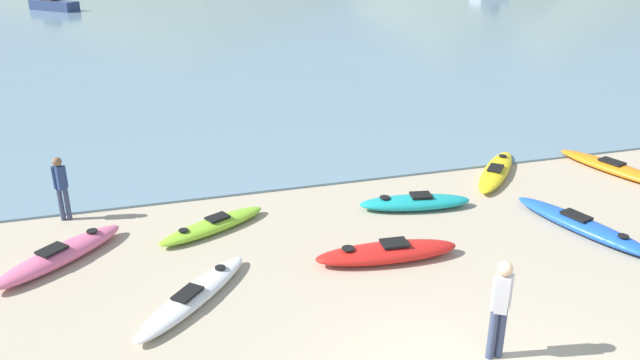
{
  "coord_description": "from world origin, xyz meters",
  "views": [
    {
      "loc": [
        -4.11,
        -5.8,
        6.46
      ],
      "look_at": [
        -0.12,
        7.89,
        0.5
      ],
      "focal_mm": 35.0,
      "sensor_mm": 36.0,
      "label": 1
    }
  ],
  "objects_px": {
    "kayak_on_sand_3": "(496,171)",
    "moored_boat_1": "(54,5)",
    "kayak_on_sand_4": "(582,225)",
    "kayak_on_sand_6": "(617,169)",
    "kayak_on_sand_5": "(213,225)",
    "person_near_waterline": "(61,185)",
    "kayak_on_sand_7": "(193,296)",
    "person_near_foreground": "(500,304)",
    "kayak_on_sand_2": "(387,252)",
    "kayak_on_sand_1": "(60,255)",
    "kayak_on_sand_0": "(415,202)"
  },
  "relations": [
    {
      "from": "kayak_on_sand_6",
      "to": "kayak_on_sand_1",
      "type": "bearing_deg",
      "value": -176.49
    },
    {
      "from": "kayak_on_sand_3",
      "to": "moored_boat_1",
      "type": "relative_size",
      "value": 0.75
    },
    {
      "from": "kayak_on_sand_4",
      "to": "person_near_waterline",
      "type": "height_order",
      "value": "person_near_waterline"
    },
    {
      "from": "kayak_on_sand_0",
      "to": "person_near_waterline",
      "type": "xyz_separation_m",
      "value": [
        -8.05,
        1.72,
        0.72
      ]
    },
    {
      "from": "kayak_on_sand_0",
      "to": "kayak_on_sand_4",
      "type": "height_order",
      "value": "kayak_on_sand_0"
    },
    {
      "from": "kayak_on_sand_7",
      "to": "kayak_on_sand_6",
      "type": "bearing_deg",
      "value": 14.57
    },
    {
      "from": "kayak_on_sand_5",
      "to": "kayak_on_sand_6",
      "type": "xyz_separation_m",
      "value": [
        11.11,
        0.33,
        0.0
      ]
    },
    {
      "from": "kayak_on_sand_4",
      "to": "kayak_on_sand_7",
      "type": "xyz_separation_m",
      "value": [
        -8.63,
        -0.4,
        -0.02
      ]
    },
    {
      "from": "kayak_on_sand_6",
      "to": "kayak_on_sand_7",
      "type": "bearing_deg",
      "value": -165.43
    },
    {
      "from": "kayak_on_sand_2",
      "to": "kayak_on_sand_3",
      "type": "relative_size",
      "value": 1.06
    },
    {
      "from": "kayak_on_sand_3",
      "to": "kayak_on_sand_6",
      "type": "xyz_separation_m",
      "value": [
        3.28,
        -0.79,
        0.01
      ]
    },
    {
      "from": "kayak_on_sand_0",
      "to": "kayak_on_sand_1",
      "type": "relative_size",
      "value": 1.04
    },
    {
      "from": "kayak_on_sand_7",
      "to": "person_near_foreground",
      "type": "height_order",
      "value": "person_near_foreground"
    },
    {
      "from": "kayak_on_sand_3",
      "to": "kayak_on_sand_0",
      "type": "bearing_deg",
      "value": -156.35
    },
    {
      "from": "kayak_on_sand_0",
      "to": "kayak_on_sand_7",
      "type": "relative_size",
      "value": 1.03
    },
    {
      "from": "kayak_on_sand_7",
      "to": "kayak_on_sand_5",
      "type": "bearing_deg",
      "value": 75.67
    },
    {
      "from": "kayak_on_sand_4",
      "to": "kayak_on_sand_6",
      "type": "relative_size",
      "value": 0.98
    },
    {
      "from": "kayak_on_sand_1",
      "to": "kayak_on_sand_7",
      "type": "relative_size",
      "value": 0.99
    },
    {
      "from": "kayak_on_sand_5",
      "to": "kayak_on_sand_6",
      "type": "distance_m",
      "value": 11.12
    },
    {
      "from": "kayak_on_sand_1",
      "to": "kayak_on_sand_3",
      "type": "bearing_deg",
      "value": 8.62
    },
    {
      "from": "kayak_on_sand_0",
      "to": "moored_boat_1",
      "type": "relative_size",
      "value": 0.73
    },
    {
      "from": "kayak_on_sand_4",
      "to": "moored_boat_1",
      "type": "height_order",
      "value": "moored_boat_1"
    },
    {
      "from": "kayak_on_sand_2",
      "to": "kayak_on_sand_7",
      "type": "relative_size",
      "value": 1.12
    },
    {
      "from": "kayak_on_sand_2",
      "to": "moored_boat_1",
      "type": "distance_m",
      "value": 43.78
    },
    {
      "from": "kayak_on_sand_3",
      "to": "person_near_waterline",
      "type": "xyz_separation_m",
      "value": [
        -11.05,
        0.41,
        0.75
      ]
    },
    {
      "from": "kayak_on_sand_6",
      "to": "person_near_waterline",
      "type": "height_order",
      "value": "person_near_waterline"
    },
    {
      "from": "kayak_on_sand_7",
      "to": "person_near_waterline",
      "type": "relative_size",
      "value": 1.75
    },
    {
      "from": "kayak_on_sand_1",
      "to": "kayak_on_sand_4",
      "type": "xyz_separation_m",
      "value": [
        11.1,
        -1.79,
        -0.02
      ]
    },
    {
      "from": "kayak_on_sand_0",
      "to": "kayak_on_sand_3",
      "type": "xyz_separation_m",
      "value": [
        3.0,
        1.31,
        -0.03
      ]
    },
    {
      "from": "kayak_on_sand_1",
      "to": "kayak_on_sand_2",
      "type": "distance_m",
      "value": 6.66
    },
    {
      "from": "moored_boat_1",
      "to": "kayak_on_sand_7",
      "type": "bearing_deg",
      "value": -81.63
    },
    {
      "from": "kayak_on_sand_2",
      "to": "kayak_on_sand_1",
      "type": "bearing_deg",
      "value": 164.59
    },
    {
      "from": "kayak_on_sand_1",
      "to": "person_near_foreground",
      "type": "bearing_deg",
      "value": -36.44
    },
    {
      "from": "person_near_waterline",
      "to": "moored_boat_1",
      "type": "relative_size",
      "value": 0.4
    },
    {
      "from": "kayak_on_sand_0",
      "to": "kayak_on_sand_4",
      "type": "distance_m",
      "value": 3.77
    },
    {
      "from": "kayak_on_sand_0",
      "to": "kayak_on_sand_3",
      "type": "distance_m",
      "value": 3.27
    },
    {
      "from": "kayak_on_sand_2",
      "to": "person_near_foreground",
      "type": "bearing_deg",
      "value": -81.53
    },
    {
      "from": "kayak_on_sand_7",
      "to": "moored_boat_1",
      "type": "distance_m",
      "value": 43.44
    },
    {
      "from": "kayak_on_sand_0",
      "to": "kayak_on_sand_6",
      "type": "relative_size",
      "value": 0.77
    },
    {
      "from": "moored_boat_1",
      "to": "kayak_on_sand_2",
      "type": "bearing_deg",
      "value": -76.41
    },
    {
      "from": "kayak_on_sand_0",
      "to": "kayak_on_sand_1",
      "type": "height_order",
      "value": "kayak_on_sand_1"
    },
    {
      "from": "kayak_on_sand_4",
      "to": "kayak_on_sand_6",
      "type": "height_order",
      "value": "kayak_on_sand_4"
    },
    {
      "from": "kayak_on_sand_7",
      "to": "moored_boat_1",
      "type": "xyz_separation_m",
      "value": [
        -6.33,
        42.98,
        0.36
      ]
    },
    {
      "from": "kayak_on_sand_2",
      "to": "person_near_waterline",
      "type": "distance_m",
      "value": 7.56
    },
    {
      "from": "kayak_on_sand_0",
      "to": "kayak_on_sand_2",
      "type": "xyz_separation_m",
      "value": [
        -1.58,
        -2.12,
        0.02
      ]
    },
    {
      "from": "kayak_on_sand_2",
      "to": "kayak_on_sand_3",
      "type": "height_order",
      "value": "kayak_on_sand_2"
    },
    {
      "from": "kayak_on_sand_2",
      "to": "person_near_waterline",
      "type": "relative_size",
      "value": 1.97
    },
    {
      "from": "kayak_on_sand_6",
      "to": "moored_boat_1",
      "type": "bearing_deg",
      "value": 114.45
    },
    {
      "from": "kayak_on_sand_5",
      "to": "kayak_on_sand_4",
      "type": "bearing_deg",
      "value": -16.44
    },
    {
      "from": "kayak_on_sand_0",
      "to": "kayak_on_sand_3",
      "type": "height_order",
      "value": "kayak_on_sand_0"
    }
  ]
}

